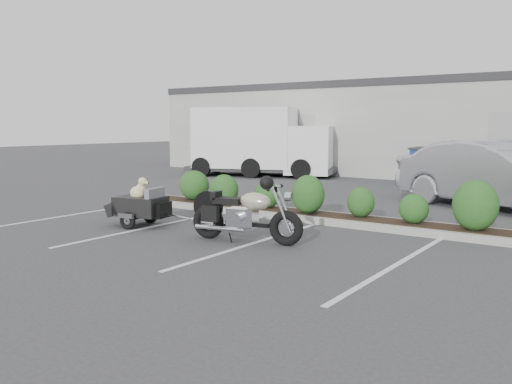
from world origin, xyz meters
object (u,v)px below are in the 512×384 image
Objects in this scene: delivery_truck at (261,143)px; dumpster at (442,167)px; sedan at (498,175)px; motorcycle at (245,215)px; pet_trailer at (140,205)px.

dumpster is at bearing -15.81° from delivery_truck.
sedan is 0.81× the size of delivery_truck.
motorcycle is 2.79m from pet_trailer.
pet_trailer is 0.85× the size of dumpster.
sedan is at bearing -61.32° from dumpster.
delivery_truck is at bearing 91.41° from sedan.
dumpster is (0.25, 11.54, 0.18)m from motorcycle.
delivery_truck is (-4.40, 11.00, 0.93)m from pet_trailer.
sedan reaches higher than pet_trailer.
sedan reaches higher than dumpster.
motorcycle is 1.05× the size of dumpster.
delivery_truck is at bearing -177.93° from dumpster.
motorcycle is 7.53m from sedan.
delivery_truck reaches higher than dumpster.
dumpster is 7.49m from delivery_truck.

